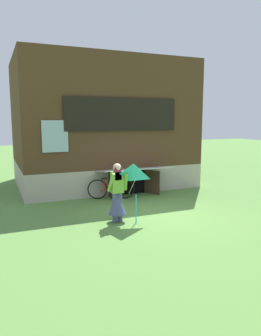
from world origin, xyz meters
name	(u,v)px	position (x,y,z in m)	size (l,w,h in m)	color
ground_plane	(159,216)	(0.00, 0.00, 0.00)	(60.00, 60.00, 0.00)	#56843D
log_house	(101,124)	(0.00, 5.62, 2.69)	(7.26, 6.36, 5.37)	#ADA393
person	(117,198)	(-1.37, -0.05, 0.71)	(0.61, 0.53, 1.69)	#474C75
kite	(134,177)	(-1.09, -0.53, 1.35)	(0.92, 0.85, 1.66)	#2DB2CC
bicycle_red	(111,189)	(-0.63, 2.55, 0.38)	(1.66, 0.61, 0.79)	black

